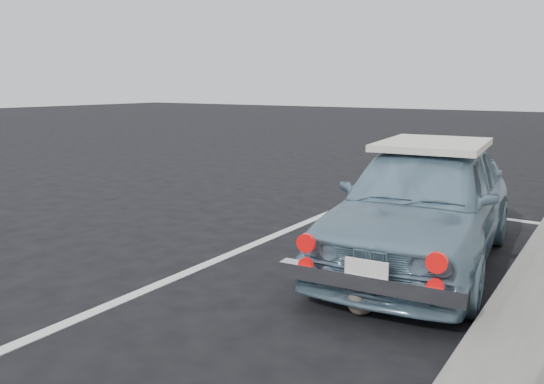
{
  "coord_description": "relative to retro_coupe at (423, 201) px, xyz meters",
  "views": [
    {
      "loc": [
        2.56,
        -1.21,
        1.82
      ],
      "look_at": [
        -0.39,
        3.21,
        0.75
      ],
      "focal_mm": 35.0,
      "sensor_mm": 36.0,
      "label": 1
    }
  ],
  "objects": [
    {
      "name": "pline_side",
      "position": [
        -1.79,
        -1.11,
        -0.64
      ],
      "size": [
        0.12,
        7.0,
        0.01
      ],
      "primitive_type": "cube",
      "color": "silver",
      "rests_on": "ground"
    },
    {
      "name": "retro_coupe",
      "position": [
        0.0,
        0.0,
        0.0
      ],
      "size": [
        1.87,
        3.87,
        1.27
      ],
      "rotation": [
        0.0,
        0.0,
        0.1
      ],
      "color": "#7192A8",
      "rests_on": "ground"
    },
    {
      "name": "cat",
      "position": [
        0.04,
        -1.57,
        -0.51
      ],
      "size": [
        0.3,
        0.53,
        0.28
      ],
      "rotation": [
        0.0,
        0.0,
        0.18
      ],
      "color": "#77685B",
      "rests_on": "ground"
    },
    {
      "name": "pline_front",
      "position": [
        -0.39,
        2.39,
        -0.64
      ],
      "size": [
        3.0,
        0.12,
        0.01
      ],
      "primitive_type": "cube",
      "color": "silver",
      "rests_on": "ground"
    }
  ]
}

